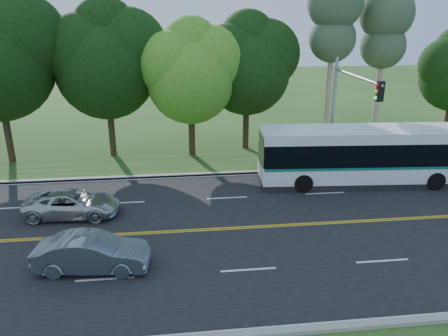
{
  "coord_description": "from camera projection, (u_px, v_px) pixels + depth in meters",
  "views": [
    {
      "loc": [
        -3.15,
        -17.99,
        9.59
      ],
      "look_at": [
        -0.82,
        2.0,
        2.29
      ],
      "focal_mm": 35.0,
      "sensor_mm": 36.0,
      "label": 1
    }
  ],
  "objects": [
    {
      "name": "ground",
      "position": [
        246.0,
        228.0,
        20.41
      ],
      "size": [
        120.0,
        120.0,
        0.0
      ],
      "primitive_type": "plane",
      "color": "#25501A",
      "rests_on": "ground"
    },
    {
      "name": "road",
      "position": [
        246.0,
        228.0,
        20.41
      ],
      "size": [
        60.0,
        14.0,
        0.02
      ],
      "primitive_type": "cube",
      "color": "black",
      "rests_on": "ground"
    },
    {
      "name": "curb_north",
      "position": [
        228.0,
        173.0,
        27.07
      ],
      "size": [
        60.0,
        0.3,
        0.15
      ],
      "primitive_type": "cube",
      "color": "#A5A195",
      "rests_on": "ground"
    },
    {
      "name": "curb_south",
      "position": [
        284.0,
        332.0,
        13.71
      ],
      "size": [
        60.0,
        0.3,
        0.15
      ],
      "primitive_type": "cube",
      "color": "#A5A195",
      "rests_on": "ground"
    },
    {
      "name": "grass_verge",
      "position": [
        224.0,
        164.0,
        28.8
      ],
      "size": [
        60.0,
        4.0,
        0.1
      ],
      "primitive_type": "cube",
      "color": "#25501A",
      "rests_on": "ground"
    },
    {
      "name": "lane_markings",
      "position": [
        244.0,
        227.0,
        20.4
      ],
      "size": [
        57.6,
        13.82,
        0.0
      ],
      "color": "gold",
      "rests_on": "road"
    },
    {
      "name": "tree_row",
      "position": [
        141.0,
        56.0,
        28.89
      ],
      "size": [
        44.7,
        9.1,
        13.84
      ],
      "color": "black",
      "rests_on": "ground"
    },
    {
      "name": "bougainvillea_hedge",
      "position": [
        334.0,
        154.0,
        28.56
      ],
      "size": [
        9.5,
        2.25,
        1.5
      ],
      "color": "#A60D38",
      "rests_on": "ground"
    },
    {
      "name": "traffic_signal",
      "position": [
        346.0,
        103.0,
        24.58
      ],
      "size": [
        0.42,
        6.1,
        7.0
      ],
      "color": "#95999D",
      "rests_on": "ground"
    },
    {
      "name": "transit_bus",
      "position": [
        368.0,
        156.0,
        25.18
      ],
      "size": [
        12.67,
        3.58,
        3.28
      ],
      "rotation": [
        0.0,
        0.0,
        -0.07
      ],
      "color": "white",
      "rests_on": "road"
    },
    {
      "name": "sedan",
      "position": [
        92.0,
        253.0,
        16.88
      ],
      "size": [
        4.49,
        1.92,
        1.44
      ],
      "primitive_type": "imported",
      "rotation": [
        0.0,
        0.0,
        1.48
      ],
      "color": "slate",
      "rests_on": "road"
    },
    {
      "name": "suv",
      "position": [
        72.0,
        204.0,
        21.39
      ],
      "size": [
        4.7,
        2.43,
        1.27
      ],
      "primitive_type": "imported",
      "rotation": [
        0.0,
        0.0,
        1.5
      ],
      "color": "silver",
      "rests_on": "road"
    }
  ]
}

